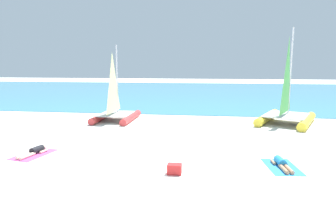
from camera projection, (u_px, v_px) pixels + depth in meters
ground_plane at (178, 117)px, 21.74m from camera, size 120.00×120.00×0.00m
ocean_water at (194, 92)px, 42.08m from camera, size 120.00×40.00×0.05m
sailboat_red at (116, 110)px, 20.28m from camera, size 2.55×3.98×5.18m
sailboat_yellow at (286, 110)px, 19.23m from camera, size 4.70×5.58×6.21m
towel_left at (34, 154)px, 12.68m from camera, size 1.42×2.07×0.01m
sunbather_left at (35, 151)px, 12.72m from camera, size 0.68×1.56×0.30m
towel_right at (282, 167)px, 11.14m from camera, size 1.29×2.00×0.01m
sunbather_right at (281, 163)px, 11.18m from camera, size 0.58×1.57×0.30m
cooler_box at (175, 169)px, 10.40m from camera, size 0.50×0.36×0.36m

